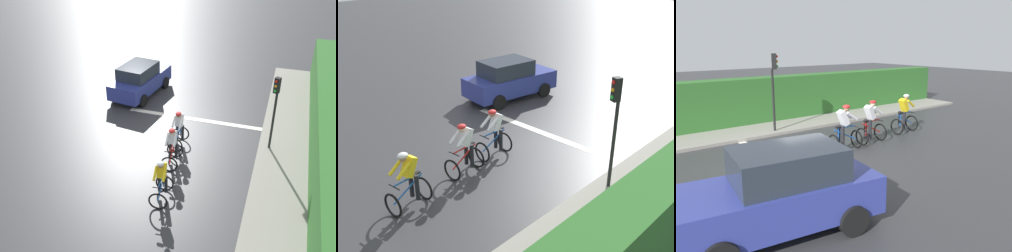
% 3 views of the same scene
% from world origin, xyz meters
% --- Properties ---
extents(ground_plane, '(80.00, 80.00, 0.00)m').
position_xyz_m(ground_plane, '(0.00, 0.00, 0.00)').
color(ground_plane, '#333335').
extents(sidewalk_kerb, '(2.80, 21.53, 0.12)m').
position_xyz_m(sidewalk_kerb, '(-4.49, 2.00, 0.06)').
color(sidewalk_kerb, gray).
rests_on(sidewalk_kerb, ground).
extents(stone_wall_low, '(0.44, 21.53, 0.53)m').
position_xyz_m(stone_wall_low, '(-5.39, 2.00, 0.27)').
color(stone_wall_low, gray).
rests_on(stone_wall_low, ground).
extents(hedge_wall, '(1.10, 21.53, 2.18)m').
position_xyz_m(hedge_wall, '(-5.69, 2.00, 1.09)').
color(hedge_wall, '#2D6628').
rests_on(hedge_wall, ground).
extents(road_marking_stop_line, '(7.00, 0.30, 0.01)m').
position_xyz_m(road_marking_stop_line, '(0.00, -0.95, 0.00)').
color(road_marking_stop_line, silver).
rests_on(road_marking_stop_line, ground).
extents(cyclist_lead, '(0.78, 1.14, 1.66)m').
position_xyz_m(cyclist_lead, '(-0.20, 5.09, 0.80)').
color(cyclist_lead, black).
rests_on(cyclist_lead, ground).
extents(cyclist_second, '(0.76, 1.13, 1.66)m').
position_xyz_m(cyclist_second, '(0.08, 2.92, 0.80)').
color(cyclist_second, black).
rests_on(cyclist_second, ground).
extents(cyclist_mid, '(0.69, 1.09, 1.66)m').
position_xyz_m(cyclist_mid, '(0.23, 1.54, 0.80)').
color(cyclist_mid, black).
rests_on(cyclist_mid, ground).
extents(car_navy, '(2.32, 4.30, 1.76)m').
position_xyz_m(car_navy, '(3.68, -2.79, 0.87)').
color(car_navy, navy).
rests_on(car_navy, ground).
extents(traffic_light_near_crossing, '(0.27, 0.29, 3.34)m').
position_xyz_m(traffic_light_near_crossing, '(-3.50, 0.75, 2.22)').
color(traffic_light_near_crossing, black).
rests_on(traffic_light_near_crossing, ground).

